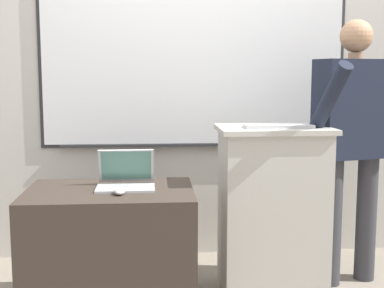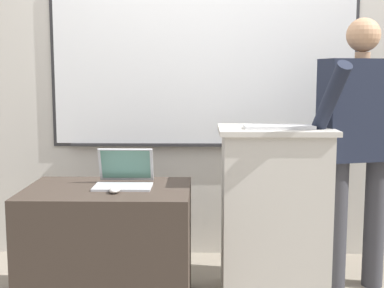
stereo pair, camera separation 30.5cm
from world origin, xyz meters
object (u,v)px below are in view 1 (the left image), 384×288
at_px(lectern_podium, 272,209).
at_px(computer_mouse_by_laptop, 120,191).
at_px(side_desk, 111,250).
at_px(computer_mouse_by_keyboard, 318,125).
at_px(laptop, 126,176).
at_px(person_presenter, 353,132).
at_px(wireless_keyboard, 278,126).

distance_m(lectern_podium, computer_mouse_by_laptop, 0.99).
height_order(side_desk, computer_mouse_by_keyboard, computer_mouse_by_keyboard).
xyz_separation_m(side_desk, computer_mouse_by_laptop, (0.06, -0.12, 0.37)).
relative_size(lectern_podium, laptop, 3.13).
bearing_deg(laptop, computer_mouse_by_keyboard, 3.53).
bearing_deg(laptop, person_presenter, 8.47).
xyz_separation_m(laptop, computer_mouse_by_keyboard, (1.14, 0.07, 0.28)).
distance_m(side_desk, computer_mouse_by_laptop, 0.39).
relative_size(side_desk, wireless_keyboard, 2.31).
relative_size(side_desk, computer_mouse_by_keyboard, 9.37).
bearing_deg(side_desk, lectern_podium, 11.61).
bearing_deg(side_desk, computer_mouse_by_keyboard, 6.63).
xyz_separation_m(computer_mouse_by_laptop, computer_mouse_by_keyboard, (1.16, 0.27, 0.33)).
height_order(wireless_keyboard, computer_mouse_by_laptop, wireless_keyboard).
xyz_separation_m(lectern_podium, computer_mouse_by_keyboard, (0.25, -0.06, 0.53)).
xyz_separation_m(side_desk, laptop, (0.09, 0.07, 0.41)).
bearing_deg(lectern_podium, side_desk, -168.39).
bearing_deg(wireless_keyboard, computer_mouse_by_laptop, -164.06).
xyz_separation_m(person_presenter, laptop, (-1.41, -0.21, -0.22)).
bearing_deg(side_desk, person_presenter, 10.68).
height_order(person_presenter, computer_mouse_by_keyboard, person_presenter).
relative_size(laptop, computer_mouse_by_laptop, 3.27).
height_order(side_desk, person_presenter, person_presenter).
relative_size(lectern_podium, computer_mouse_by_laptop, 10.24).
distance_m(wireless_keyboard, computer_mouse_by_laptop, 1.01).
bearing_deg(person_presenter, side_desk, 176.10).
xyz_separation_m(wireless_keyboard, computer_mouse_by_laptop, (-0.92, -0.26, -0.32)).
relative_size(laptop, computer_mouse_by_keyboard, 3.27).
height_order(lectern_podium, computer_mouse_by_laptop, lectern_podium).
xyz_separation_m(laptop, wireless_keyboard, (0.90, 0.07, 0.27)).
bearing_deg(computer_mouse_by_laptop, laptop, 82.51).
xyz_separation_m(person_presenter, computer_mouse_by_keyboard, (-0.27, -0.14, 0.06)).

